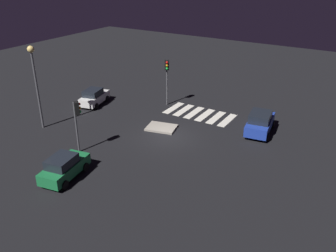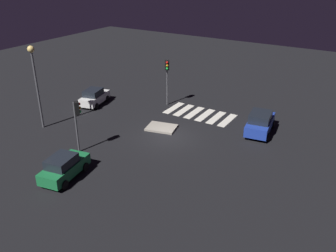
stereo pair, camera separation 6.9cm
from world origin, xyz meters
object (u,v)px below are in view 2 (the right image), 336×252
(street_lamp, at_px, (35,73))
(car_green, at_px, (64,167))
(traffic_island, at_px, (162,128))
(traffic_light_north, at_px, (77,114))
(car_white, at_px, (94,97))
(traffic_light_east, at_px, (167,71))
(car_blue, at_px, (260,123))

(street_lamp, bearing_deg, car_green, 148.47)
(traffic_island, bearing_deg, traffic_light_north, 65.50)
(traffic_light_north, distance_m, street_lamp, 6.40)
(street_lamp, bearing_deg, car_white, -90.57)
(traffic_island, xyz_separation_m, traffic_light_east, (2.52, -4.98, 3.43))
(traffic_island, bearing_deg, car_white, -8.41)
(car_blue, relative_size, traffic_light_north, 1.10)
(car_green, xyz_separation_m, car_blue, (-8.85, -13.65, 0.11))
(traffic_light_north, bearing_deg, car_blue, -7.26)
(car_green, height_order, traffic_light_east, traffic_light_east)
(car_green, distance_m, car_white, 13.53)
(traffic_island, distance_m, street_lamp, 11.47)
(car_blue, xyz_separation_m, street_lamp, (16.47, 8.97, 4.02))
(street_lamp, bearing_deg, traffic_light_east, -122.34)
(traffic_light_north, bearing_deg, traffic_light_east, 35.45)
(traffic_island, bearing_deg, traffic_light_east, -63.16)
(traffic_light_north, relative_size, street_lamp, 0.56)
(traffic_island, bearing_deg, car_green, 82.14)
(traffic_light_east, bearing_deg, car_blue, 50.47)
(car_blue, distance_m, car_white, 16.58)
(car_white, xyz_separation_m, traffic_light_east, (-6.40, -3.66, 2.72))
(traffic_light_east, bearing_deg, car_green, -28.00)
(car_green, distance_m, traffic_light_east, 15.18)
(traffic_light_east, height_order, traffic_light_north, traffic_light_east)
(car_blue, xyz_separation_m, car_white, (16.41, 2.42, -0.12))
(car_green, height_order, car_white, car_green)
(traffic_island, distance_m, car_white, 9.05)
(car_white, bearing_deg, traffic_light_east, -73.74)
(car_white, bearing_deg, car_blue, -95.13)
(traffic_light_east, relative_size, traffic_light_north, 1.15)
(car_white, height_order, traffic_light_north, traffic_light_north)
(car_white, bearing_deg, traffic_island, -111.92)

